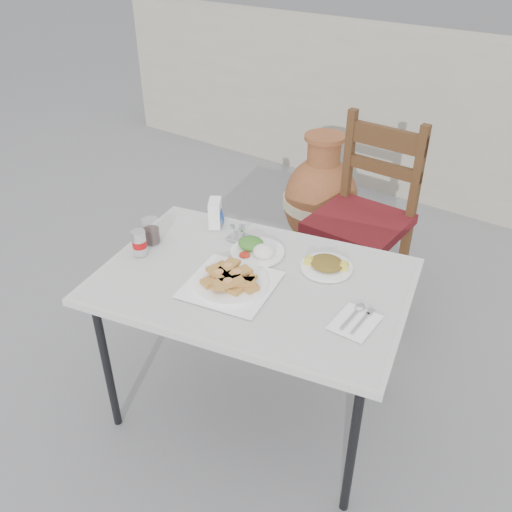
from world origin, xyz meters
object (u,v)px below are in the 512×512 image
Objects in this scene: cola_glass at (151,232)px; condiment_caddy at (239,234)px; salad_rice_plate at (257,249)px; napkin_holder at (215,213)px; salad_chopped_plate at (327,265)px; terracotta_urn at (320,202)px; chair at (363,217)px; soda_can at (139,243)px; cafe_table at (253,288)px; pide_plate at (231,278)px.

cola_glass is 1.04× the size of condiment_caddy.
condiment_caddy is at bearing 160.27° from salad_rice_plate.
salad_rice_plate is 0.30m from napkin_holder.
terracotta_urn reaches higher than salad_chopped_plate.
chair is at bearing -34.61° from terracotta_urn.
soda_can reaches higher than condiment_caddy.
condiment_caddy reaches higher than salad_chopped_plate.
salad_rice_plate reaches higher than salad_chopped_plate.
cafe_table is 0.19m from salad_rice_plate.
salad_rice_plate is at bearing 120.91° from cafe_table.
cola_glass is 1.37m from terracotta_urn.
salad_rice_plate is at bearing -49.34° from napkin_holder.
cola_glass is at bearing -155.42° from salad_rice_plate.
soda_can is 0.38m from napkin_holder.
chair reaches higher than salad_rice_plate.
condiment_caddy reaches higher than cafe_table.
salad_chopped_plate reaches higher than cafe_table.
cola_glass reaches higher than terracotta_urn.
salad_chopped_plate is at bearing 3.58° from condiment_caddy.
pide_plate is at bearing -113.64° from cafe_table.
pide_plate is 0.39m from salad_chopped_plate.
soda_can is at bearing -72.85° from cola_glass.
salad_chopped_plate is at bearing 28.08° from soda_can.
napkin_holder is at bearing 136.74° from pide_plate.
chair reaches higher than pide_plate.
napkin_holder is (0.12, 0.27, 0.01)m from cola_glass.
terracotta_urn is at bearing 86.83° from cola_glass.
cafe_table is at bearing 16.16° from soda_can.
cola_glass reaches higher than cafe_table.
cola_glass is 0.30m from napkin_holder.
cafe_table is 1.37m from terracotta_urn.
salad_chopped_plate is 1.72× the size of napkin_holder.
soda_can is 0.10× the size of chair.
terracotta_urn reaches higher than salad_rice_plate.
terracotta_urn is (0.07, 1.32, -0.38)m from cola_glass.
terracotta_urn is at bearing 88.24° from soda_can.
cola_glass is 0.37m from condiment_caddy.
cafe_table is 1.28× the size of chair.
condiment_caddy is at bearing -46.07° from napkin_holder.
terracotta_urn is (-0.05, 1.05, -0.40)m from napkin_holder.
cola_glass is (-0.50, -0.04, 0.10)m from cafe_table.
salad_chopped_plate is 2.02× the size of condiment_caddy.
soda_can and cola_glass have the same top height.
pide_plate is at bearing -74.16° from terracotta_urn.
condiment_caddy is (0.16, -0.04, -0.04)m from napkin_holder.
pide_plate is at bearing 6.37° from soda_can.
chair is at bearing 90.48° from cafe_table.
pide_plate is 3.57× the size of soda_can.
pide_plate is 0.36× the size of chair.
soda_can is at bearing -127.63° from condiment_caddy.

